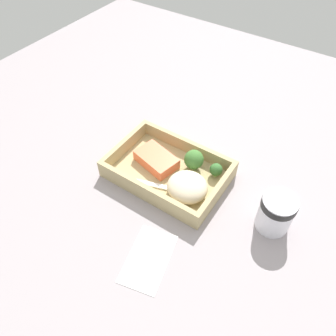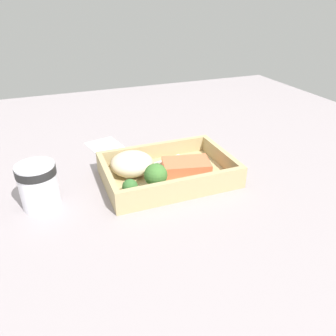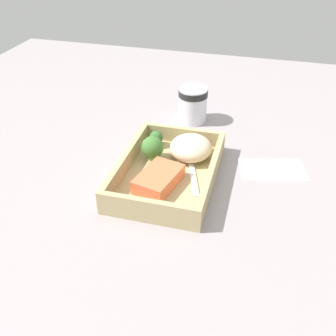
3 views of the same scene
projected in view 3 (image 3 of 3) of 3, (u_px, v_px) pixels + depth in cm
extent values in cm
cube|color=gray|center=(168.00, 183.00, 81.22)|extent=(160.00, 160.00, 2.00)
cube|color=tan|center=(168.00, 176.00, 80.32)|extent=(27.83, 18.95, 1.20)
cube|color=tan|center=(212.00, 173.00, 77.05)|extent=(27.83, 1.20, 3.61)
cube|color=tan|center=(126.00, 160.00, 80.86)|extent=(27.83, 1.20, 3.61)
cube|color=tan|center=(148.00, 208.00, 68.37)|extent=(1.20, 16.55, 3.61)
cube|color=tan|center=(183.00, 135.00, 89.54)|extent=(1.20, 16.55, 3.61)
cube|color=#F46E45|center=(159.00, 179.00, 76.17)|extent=(11.44, 8.64, 2.83)
ellipsoid|color=beige|center=(191.00, 148.00, 83.71)|extent=(9.33, 9.02, 4.95)
cylinder|color=#7DA15A|center=(153.00, 156.00, 83.97)|extent=(1.81, 1.81, 1.76)
sphere|color=#3F7330|center=(153.00, 147.00, 82.73)|extent=(4.76, 4.76, 4.76)
cylinder|color=#88A75B|center=(156.00, 143.00, 88.81)|extent=(1.17, 1.17, 1.23)
sphere|color=#37692F|center=(156.00, 138.00, 87.97)|extent=(3.09, 3.09, 3.09)
cube|color=white|center=(194.00, 176.00, 78.99)|extent=(12.15, 4.81, 0.44)
cube|color=white|center=(190.00, 155.00, 85.49)|extent=(3.91, 3.13, 0.44)
cylinder|color=white|center=(193.00, 105.00, 99.37)|extent=(7.12, 7.12, 8.83)
cylinder|color=black|center=(193.00, 93.00, 97.55)|extent=(7.34, 7.34, 1.59)
cube|color=white|center=(273.00, 169.00, 83.35)|extent=(10.94, 15.06, 0.24)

